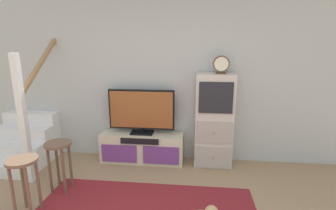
# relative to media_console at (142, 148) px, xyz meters

# --- Properties ---
(back_wall) EXTENTS (6.40, 0.12, 2.70)m
(back_wall) POSITION_rel_media_console_xyz_m (0.30, 0.27, 1.11)
(back_wall) COLOR #B2B7B2
(back_wall) RESTS_ON ground_plane
(media_console) EXTENTS (1.34, 0.38, 0.48)m
(media_console) POSITION_rel_media_console_xyz_m (0.00, 0.00, 0.00)
(media_console) COLOR beige
(media_console) RESTS_ON ground_plane
(television) EXTENTS (1.06, 0.22, 0.73)m
(television) POSITION_rel_media_console_xyz_m (0.00, 0.02, 0.62)
(television) COLOR black
(television) RESTS_ON media_console
(side_cabinet) EXTENTS (0.58, 0.38, 1.47)m
(side_cabinet) POSITION_rel_media_console_xyz_m (1.15, 0.01, 0.49)
(side_cabinet) COLOR beige
(side_cabinet) RESTS_ON ground_plane
(desk_clock) EXTENTS (0.24, 0.08, 0.27)m
(desk_clock) POSITION_rel_media_console_xyz_m (1.22, -0.00, 1.37)
(desk_clock) COLOR #4C3823
(desk_clock) RESTS_ON side_cabinet
(staircase) EXTENTS (1.00, 1.36, 2.20)m
(staircase) POSITION_rel_media_console_xyz_m (-1.94, 0.01, 0.13)
(staircase) COLOR white
(staircase) RESTS_ON ground_plane
(bar_stool_near) EXTENTS (0.34, 0.34, 0.68)m
(bar_stool_near) POSITION_rel_media_console_xyz_m (-1.04, -1.46, 0.27)
(bar_stool_near) COLOR brown
(bar_stool_near) RESTS_ON ground_plane
(bar_stool_far) EXTENTS (0.34, 0.34, 0.67)m
(bar_stool_far) POSITION_rel_media_console_xyz_m (-0.90, -0.95, 0.26)
(bar_stool_far) COLOR brown
(bar_stool_far) RESTS_ON ground_plane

